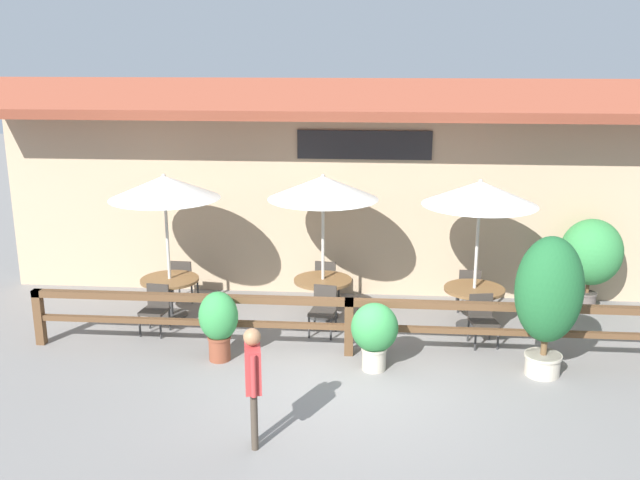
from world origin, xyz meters
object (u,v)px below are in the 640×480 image
(chair_middle_streetside, at_px, (324,308))
(potted_plant_small_flowering, at_px, (375,332))
(chair_far_streetside, at_px, (483,318))
(chair_far_wallside, at_px, (469,287))
(potted_plant_broad_leaf, at_px, (219,321))
(patio_umbrella_near, at_px, (164,187))
(potted_plant_tall_tropical, at_px, (591,253))
(pedestrian, at_px, (253,372))
(patio_umbrella_middle, at_px, (323,188))
(patio_umbrella_far, at_px, (480,193))
(chair_middle_wallside, at_px, (327,278))
(dining_table_far, at_px, (474,296))
(dining_table_near, at_px, (170,286))
(dining_table_middle, at_px, (323,286))
(chair_near_streetside, at_px, (156,307))
(potted_plant_entrance_palm, at_px, (549,295))
(chair_near_wallside, at_px, (184,278))

(chair_middle_streetside, relative_size, potted_plant_small_flowering, 0.78)
(chair_far_streetside, xyz_separation_m, chair_far_wallside, (-0.05, 1.54, 0.00))
(chair_far_wallside, xyz_separation_m, potted_plant_broad_leaf, (-4.16, -2.53, 0.19))
(patio_umbrella_near, relative_size, chair_far_wallside, 3.16)
(potted_plant_small_flowering, xyz_separation_m, potted_plant_tall_tropical, (3.98, 3.01, 0.46))
(chair_middle_streetside, bearing_deg, pedestrian, -89.67)
(chair_middle_streetside, bearing_deg, chair_far_streetside, 4.18)
(patio_umbrella_middle, relative_size, patio_umbrella_far, 1.00)
(chair_middle_wallside, height_order, pedestrian, pedestrian)
(dining_table_far, bearing_deg, potted_plant_small_flowering, -132.09)
(dining_table_near, xyz_separation_m, dining_table_middle, (2.79, 0.20, 0.00))
(potted_plant_tall_tropical, bearing_deg, chair_near_streetside, -166.66)
(chair_middle_streetside, distance_m, potted_plant_tall_tropical, 5.18)
(chair_far_wallside, bearing_deg, potted_plant_tall_tropical, -170.30)
(chair_near_streetside, xyz_separation_m, potted_plant_broad_leaf, (1.34, -1.03, 0.19))
(patio_umbrella_middle, relative_size, potted_plant_tall_tropical, 1.53)
(chair_far_streetside, height_order, potted_plant_tall_tropical, potted_plant_tall_tropical)
(patio_umbrella_near, height_order, chair_far_wallside, patio_umbrella_near)
(patio_umbrella_middle, distance_m, dining_table_middle, 1.83)
(patio_umbrella_near, relative_size, dining_table_far, 2.51)
(potted_plant_entrance_palm, bearing_deg, chair_far_streetside, 124.69)
(dining_table_near, bearing_deg, patio_umbrella_near, -90.00)
(patio_umbrella_near, distance_m, patio_umbrella_far, 5.48)
(patio_umbrella_near, height_order, dining_table_far, patio_umbrella_near)
(patio_umbrella_near, bearing_deg, chair_middle_wallside, 20.00)
(chair_far_wallside, xyz_separation_m, potted_plant_tall_tropical, (2.25, 0.33, 0.62))
(potted_plant_small_flowering, bearing_deg, chair_near_streetside, 162.78)
(dining_table_near, height_order, chair_middle_streetside, chair_middle_streetside)
(dining_table_near, relative_size, patio_umbrella_far, 0.40)
(patio_umbrella_middle, distance_m, dining_table_far, 3.26)
(chair_middle_streetside, distance_m, chair_far_wallside, 2.93)
(chair_near_wallside, distance_m, potted_plant_broad_leaf, 2.94)
(potted_plant_tall_tropical, bearing_deg, patio_umbrella_near, -172.37)
(dining_table_middle, relative_size, potted_plant_entrance_palm, 0.49)
(dining_table_middle, xyz_separation_m, potted_plant_small_flowering, (0.96, -2.18, 0.05))
(chair_near_wallside, bearing_deg, chair_middle_wallside, -172.92)
(dining_table_near, xyz_separation_m, potted_plant_entrance_palm, (6.29, -1.94, 0.70))
(patio_umbrella_far, relative_size, pedestrian, 1.70)
(dining_table_near, relative_size, chair_middle_streetside, 1.26)
(patio_umbrella_near, distance_m, dining_table_middle, 3.34)
(potted_plant_broad_leaf, xyz_separation_m, potted_plant_tall_tropical, (6.42, 2.87, 0.43))
(dining_table_middle, bearing_deg, patio_umbrella_near, -175.87)
(chair_middle_wallside, distance_m, pedestrian, 5.36)
(patio_umbrella_middle, bearing_deg, potted_plant_tall_tropical, 9.59)
(chair_middle_streetside, bearing_deg, potted_plant_tall_tropical, 27.73)
(potted_plant_broad_leaf, height_order, pedestrian, pedestrian)
(potted_plant_entrance_palm, bearing_deg, dining_table_near, 162.87)
(patio_umbrella_middle, height_order, chair_far_wallside, patio_umbrella_middle)
(dining_table_middle, distance_m, pedestrian, 4.54)
(potted_plant_small_flowering, bearing_deg, potted_plant_entrance_palm, 0.79)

